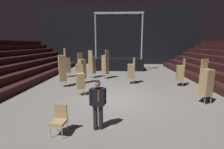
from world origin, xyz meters
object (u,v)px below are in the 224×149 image
Objects in this scene: chair_stack_mid_left at (92,64)px; loose_chair_near_man at (60,118)px; man_with_tie at (98,102)px; chair_stack_rear_centre at (206,82)px; chair_stack_front_left at (80,80)px; chair_stack_rear_right at (131,71)px; chair_stack_mid_right at (62,68)px; chair_stack_front_right at (105,64)px; chair_stack_rear_left at (68,67)px; chair_stack_aisle_left at (82,68)px; chair_stack_mid_centre at (180,72)px; stage_riser at (119,63)px.

chair_stack_mid_left is 2.44× the size of loose_chair_near_man.
man_with_tie is 0.80× the size of chair_stack_rear_centre.
chair_stack_rear_right reaches higher than chair_stack_front_left.
chair_stack_mid_right is (-1.43, -2.99, 0.13)m from chair_stack_mid_left.
chair_stack_rear_left is at bearing 116.20° from chair_stack_front_right.
loose_chair_near_man is at bearing 49.67° from chair_stack_aisle_left.
chair_stack_mid_centre is at bearing 177.55° from chair_stack_front_left.
chair_stack_mid_left is at bearing -81.19° from loose_chair_near_man.
chair_stack_rear_centre is at bearing -146.67° from chair_stack_rear_right.
chair_stack_mid_centre is 1.10× the size of chair_stack_rear_left.
chair_stack_front_right reaches higher than chair_stack_aisle_left.
chair_stack_mid_centre is 3.29m from chair_stack_rear_right.
chair_stack_front_right is 1.40× the size of chair_stack_rear_left.
chair_stack_aisle_left is (-0.38, -2.00, -0.04)m from chair_stack_mid_left.
chair_stack_mid_right is at bearing 96.00° from chair_stack_rear_right.
chair_stack_rear_right is (3.14, -1.89, -0.21)m from chair_stack_mid_left.
stage_riser is at bearing 38.60° from chair_stack_mid_centre.
chair_stack_mid_right is at bearing -87.02° from chair_stack_mid_left.
chair_stack_rear_right is at bearing -159.43° from chair_stack_front_left.
loose_chair_near_man is (0.30, -3.94, -0.33)m from chair_stack_front_left.
chair_stack_mid_left reaches higher than man_with_tie.
chair_stack_front_right is (0.98, 4.44, 0.34)m from chair_stack_front_left.
chair_stack_front_right reaches higher than chair_stack_rear_left.
loose_chair_near_man is (-5.94, -6.23, -0.41)m from chair_stack_mid_centre.
chair_stack_mid_centre is at bearing 7.92° from chair_stack_mid_left.
chair_stack_front_right is at bearing 15.90° from chair_stack_mid_left.
chair_stack_mid_left reaches higher than chair_stack_front_left.
chair_stack_rear_centre is (4.78, 2.63, 0.11)m from man_with_tie.
chair_stack_front_left is 4.56m from chair_stack_front_right.
loose_chair_near_man is at bearing 71.65° from chair_stack_front_left.
chair_stack_rear_centre is at bearing -170.86° from chair_stack_mid_centre.
chair_stack_front_right is 2.60m from chair_stack_rear_right.
chair_stack_aisle_left is (-2.56, -6.98, 0.41)m from stage_riser.
chair_stack_mid_right is at bearing -65.71° from loose_chair_near_man.
chair_stack_rear_right is 0.85× the size of chair_stack_aisle_left.
chair_stack_rear_left is at bearing -98.55° from chair_stack_aisle_left.
chair_stack_rear_centre is 0.96× the size of chair_stack_aisle_left.
chair_stack_aisle_left is (-2.00, 6.29, 0.15)m from man_with_tie.
stage_riser is at bearing -53.36° from chair_stack_mid_right.
chair_stack_rear_left is (-3.78, 8.49, -0.10)m from man_with_tie.
chair_stack_mid_left is 2.03m from chair_stack_aisle_left.
chair_stack_front_right reaches higher than chair_stack_rear_centre.
stage_riser reaches higher than chair_stack_mid_right.
chair_stack_front_right is at bearing -125.14° from chair_stack_front_left.
man_with_tie is 6.12m from chair_stack_mid_right.
chair_stack_rear_left reaches higher than man_with_tie.
chair_stack_front_left is 2.76m from chair_stack_aisle_left.
chair_stack_rear_right is (2.99, 2.81, 0.08)m from chair_stack_front_left.
chair_stack_mid_centre and chair_stack_rear_right have the same top height.
chair_stack_mid_left is at bearing -110.75° from chair_stack_front_left.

